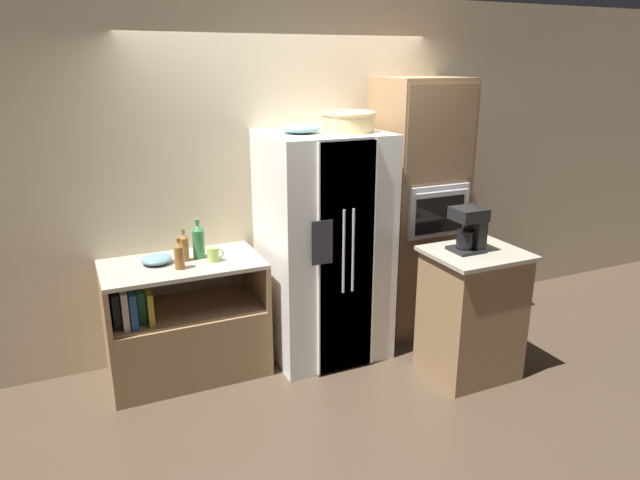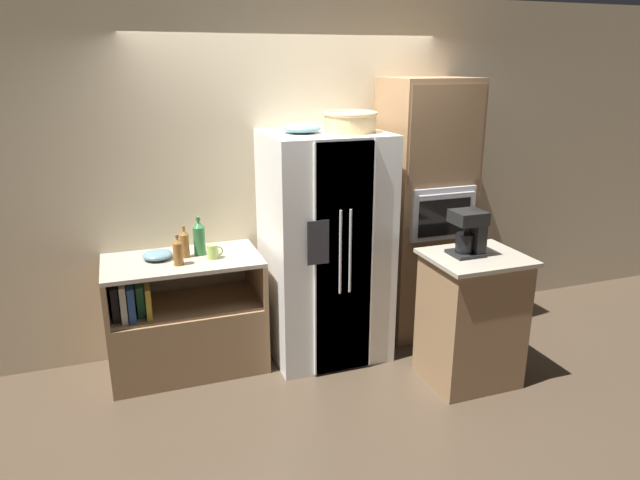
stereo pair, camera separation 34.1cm
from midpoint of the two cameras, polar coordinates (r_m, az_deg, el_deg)
The scene contains 14 objects.
ground_plane at distance 4.77m, azimuth 1.10°, elevation -11.39°, with size 20.00×20.00×0.00m, color #4C3D2D.
wall_back at distance 4.73m, azimuth -0.93°, elevation 6.48°, with size 12.00×0.06×2.80m.
counter_left at distance 4.52m, azimuth -11.28°, elevation -8.66°, with size 1.15×0.64×0.90m.
refrigerator at distance 4.50m, azimuth 2.67°, elevation -0.70°, with size 0.90×0.84×1.79m.
wall_oven at distance 4.95m, azimuth 12.25°, elevation 2.94°, with size 0.69×0.67×2.18m.
island_counter at distance 4.41m, azimuth 17.04°, elevation -7.53°, with size 0.68×0.59×0.98m.
wicker_basket at distance 4.32m, azimuth 5.37°, elevation 11.75°, with size 0.41×0.41×0.15m.
fruit_bowl at distance 4.25m, azimuth 0.49°, elevation 11.11°, with size 0.29×0.29×0.07m.
bottle_tall at distance 4.31m, azimuth -11.20°, elevation -0.37°, with size 0.06×0.06×0.24m.
bottle_short at distance 4.16m, azimuth -11.77°, elevation -1.13°, with size 0.07×0.07×0.23m.
bottle_wide at distance 4.35m, azimuth -9.81°, elevation 0.21°, with size 0.09×0.09×0.30m.
mug at distance 4.27m, azimuth -8.42°, elevation -1.17°, with size 0.12×0.09×0.11m.
mixing_bowl at distance 4.34m, azimuth -13.80°, elevation -1.48°, with size 0.22×0.22×0.07m.
coffee_maker at distance 4.18m, azimuth 17.06°, elevation 0.85°, with size 0.22×0.21×0.32m.
Camera 2 is at (-1.33, -3.96, 2.30)m, focal length 32.00 mm.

